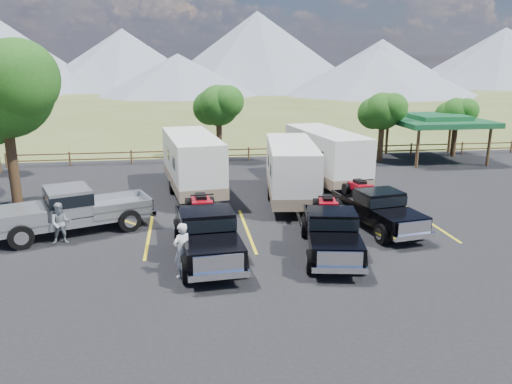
{
  "coord_description": "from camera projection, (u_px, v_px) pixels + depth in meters",
  "views": [
    {
      "loc": [
        -4.49,
        -15.5,
        6.92
      ],
      "look_at": [
        -1.59,
        4.21,
        1.6
      ],
      "focal_mm": 35.0,
      "sensor_mm": 36.0,
      "label": 1
    }
  ],
  "objects": [
    {
      "name": "ground",
      "position": [
        319.0,
        266.0,
        17.23
      ],
      "size": [
        320.0,
        320.0,
        0.0
      ],
      "primitive_type": "plane",
      "color": "#4B5423",
      "rests_on": "ground"
    },
    {
      "name": "asphalt_lot",
      "position": [
        299.0,
        236.0,
        20.09
      ],
      "size": [
        44.0,
        34.0,
        0.04
      ],
      "primitive_type": "cube",
      "color": "black",
      "rests_on": "ground"
    },
    {
      "name": "stall_lines",
      "position": [
        294.0,
        227.0,
        21.04
      ],
      "size": [
        12.12,
        5.5,
        0.01
      ],
      "color": "gold",
      "rests_on": "asphalt_lot"
    },
    {
      "name": "tree_big_nw",
      "position": [
        2.0,
        89.0,
        22.65
      ],
      "size": [
        5.54,
        5.18,
        7.84
      ],
      "color": "black",
      "rests_on": "ground"
    },
    {
      "name": "tree_ne_a",
      "position": [
        382.0,
        111.0,
        33.86
      ],
      "size": [
        3.11,
        2.92,
        4.76
      ],
      "color": "black",
      "rests_on": "ground"
    },
    {
      "name": "tree_ne_b",
      "position": [
        456.0,
        114.0,
        35.75
      ],
      "size": [
        2.77,
        2.59,
        4.27
      ],
      "color": "black",
      "rests_on": "ground"
    },
    {
      "name": "tree_north",
      "position": [
        218.0,
        106.0,
        34.13
      ],
      "size": [
        3.46,
        3.24,
        5.25
      ],
      "color": "black",
      "rests_on": "ground"
    },
    {
      "name": "rail_fence",
      "position": [
        277.0,
        152.0,
        35.04
      ],
      "size": [
        36.12,
        0.12,
        1.0
      ],
      "color": "#513422",
      "rests_on": "ground"
    },
    {
      "name": "pavilion",
      "position": [
        437.0,
        121.0,
        34.59
      ],
      "size": [
        6.2,
        6.2,
        3.22
      ],
      "color": "#513422",
      "rests_on": "ground"
    },
    {
      "name": "mountain_range",
      "position": [
        166.0,
        55.0,
        115.43
      ],
      "size": [
        209.0,
        71.0,
        20.0
      ],
      "color": "slate",
      "rests_on": "ground"
    },
    {
      "name": "rig_left",
      "position": [
        206.0,
        230.0,
        17.8
      ],
      "size": [
        2.44,
        6.09,
        1.99
      ],
      "rotation": [
        0.0,
        0.0,
        0.07
      ],
      "color": "black",
      "rests_on": "asphalt_lot"
    },
    {
      "name": "rig_center",
      "position": [
        331.0,
        229.0,
        18.17
      ],
      "size": [
        2.75,
        5.74,
        1.84
      ],
      "rotation": [
        0.0,
        0.0,
        -0.19
      ],
      "color": "black",
      "rests_on": "asphalt_lot"
    },
    {
      "name": "rig_right",
      "position": [
        376.0,
        207.0,
        20.93
      ],
      "size": [
        2.58,
        5.65,
        1.82
      ],
      "rotation": [
        0.0,
        0.0,
        0.16
      ],
      "color": "black",
      "rests_on": "asphalt_lot"
    },
    {
      "name": "trailer_left",
      "position": [
        192.0,
        163.0,
        25.96
      ],
      "size": [
        3.22,
        8.99,
        3.11
      ],
      "rotation": [
        0.0,
        0.0,
        0.13
      ],
      "color": "white",
      "rests_on": "asphalt_lot"
    },
    {
      "name": "trailer_center",
      "position": [
        291.0,
        171.0,
        24.55
      ],
      "size": [
        3.06,
        8.51,
        2.94
      ],
      "rotation": [
        0.0,
        0.0,
        -0.13
      ],
      "color": "white",
      "rests_on": "asphalt_lot"
    },
    {
      "name": "trailer_right",
      "position": [
        326.0,
        157.0,
        27.83
      ],
      "size": [
        3.26,
        8.83,
        3.05
      ],
      "rotation": [
        0.0,
        0.0,
        0.14
      ],
      "color": "white",
      "rests_on": "asphalt_lot"
    },
    {
      "name": "pickup_silver",
      "position": [
        73.0,
        209.0,
        20.23
      ],
      "size": [
        6.66,
        4.15,
        1.91
      ],
      "rotation": [
        0.0,
        0.0,
        -1.21
      ],
      "color": "gray",
      "rests_on": "asphalt_lot"
    },
    {
      "name": "person_a",
      "position": [
        182.0,
        250.0,
        16.06
      ],
      "size": [
        0.8,
        0.75,
        1.84
      ],
      "primitive_type": "imported",
      "rotation": [
        0.0,
        0.0,
        3.78
      ],
      "color": "silver",
      "rests_on": "asphalt_lot"
    },
    {
      "name": "person_b",
      "position": [
        61.0,
        223.0,
        19.02
      ],
      "size": [
        0.88,
        0.74,
        1.63
      ],
      "primitive_type": "imported",
      "rotation": [
        0.0,
        0.0,
        0.17
      ],
      "color": "gray",
      "rests_on": "asphalt_lot"
    }
  ]
}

